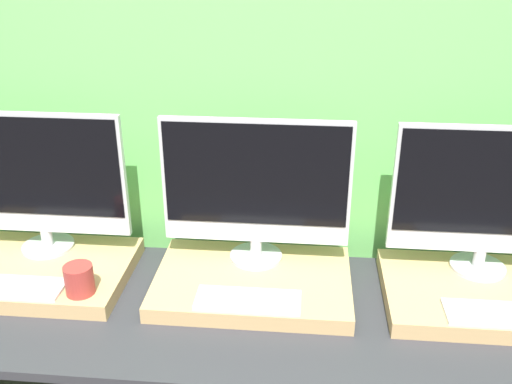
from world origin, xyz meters
TOP-DOWN VIEW (x-y plane):
  - wall_back at (0.00, 0.77)m, footprint 8.00×0.04m
  - workbench at (0.00, 0.35)m, footprint 2.64×0.70m
  - wooden_riser_left at (-0.76, 0.46)m, footprint 0.65×0.44m
  - monitor_left at (-0.76, 0.57)m, footprint 0.63×0.18m
  - keyboard_left at (-0.76, 0.31)m, footprint 0.33×0.12m
  - mug at (-0.53, 0.31)m, footprint 0.09×0.09m
  - wooden_riser_center at (0.00, 0.46)m, footprint 0.65×0.44m
  - monitor_center at (0.00, 0.57)m, footprint 0.63×0.18m
  - keyboard_center at (0.00, 0.31)m, footprint 0.33×0.12m
  - wooden_riser_right at (0.76, 0.46)m, footprint 0.65×0.44m
  - monitor_right at (0.76, 0.57)m, footprint 0.63×0.18m
  - keyboard_right at (0.76, 0.31)m, footprint 0.33×0.12m

SIDE VIEW (x-z plane):
  - workbench at x=0.00m, z-range 0.31..1.06m
  - wooden_riser_left at x=-0.76m, z-range 0.74..0.80m
  - wooden_riser_center at x=0.00m, z-range 0.74..0.80m
  - wooden_riser_right at x=0.76m, z-range 0.74..0.80m
  - keyboard_left at x=-0.76m, z-range 0.80..0.81m
  - keyboard_center at x=0.00m, z-range 0.80..0.81m
  - keyboard_right at x=0.76m, z-range 0.80..0.81m
  - mug at x=-0.53m, z-range 0.80..0.89m
  - monitor_left at x=-0.76m, z-range 0.81..1.32m
  - monitor_center at x=0.00m, z-range 0.81..1.32m
  - monitor_right at x=0.76m, z-range 0.81..1.32m
  - wall_back at x=0.00m, z-range 0.00..2.60m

